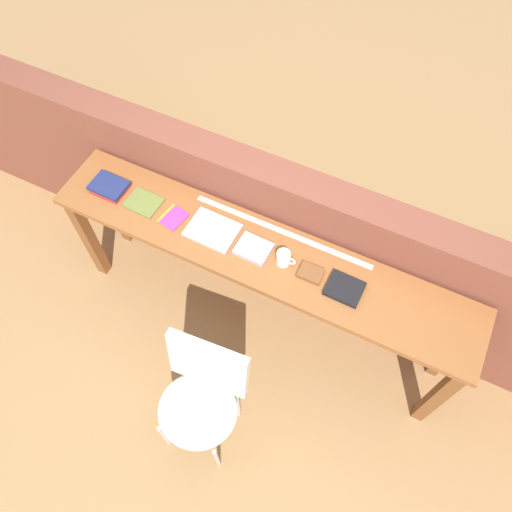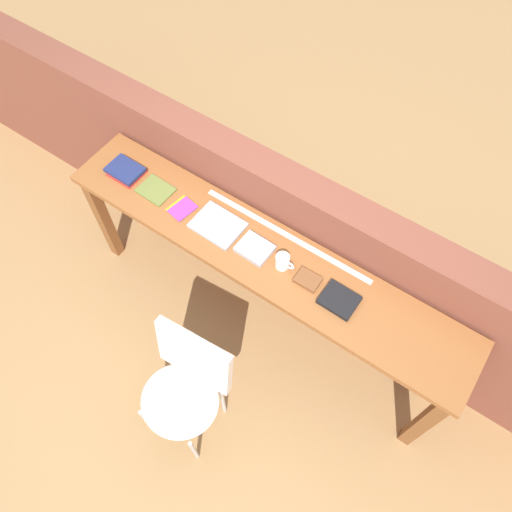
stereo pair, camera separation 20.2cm
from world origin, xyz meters
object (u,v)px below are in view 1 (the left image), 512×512
Objects in this scene: chair_white_moulded at (202,395)px; magazine_cycling at (144,203)px; book_stack_leftmost at (110,187)px; book_repair_rightmost at (345,289)px; book_open_centre at (213,230)px; pamphlet_pile_colourful at (173,218)px; mug at (284,258)px; leather_journal_brown at (311,273)px.

chair_white_moulded is 4.51× the size of magazine_cycling.
book_repair_rightmost is (1.48, -0.02, -0.01)m from book_stack_leftmost.
book_open_centre is at bearing 0.37° from book_stack_leftmost.
mug reaches higher than pamphlet_pile_colourful.
chair_white_moulded is at bearing -36.95° from book_stack_leftmost.
book_stack_leftmost reaches higher than magazine_cycling.
book_repair_rightmost is at bearing -0.63° from book_stack_leftmost.
chair_white_moulded reaches higher than pamphlet_pile_colourful.
book_repair_rightmost is (1.25, -0.01, 0.01)m from magazine_cycling.
book_stack_leftmost reaches higher than leather_journal_brown.
book_repair_rightmost is at bearing -1.78° from mug.
book_open_centre is at bearing 178.76° from mug.
leather_journal_brown is at bearing 0.64° from pamphlet_pile_colourful.
book_stack_leftmost is 1.29m from leather_journal_brown.
book_repair_rightmost is at bearing -3.58° from leather_journal_brown.
book_stack_leftmost is at bearing -178.64° from magazine_cycling.
leather_journal_brown reaches higher than pamphlet_pile_colourful.
mug is (0.44, -0.01, 0.04)m from book_open_centre.
book_stack_leftmost is at bearing 177.89° from pamphlet_pile_colourful.
book_open_centre is 0.80m from book_repair_rightmost.
book_open_centre is 1.49× the size of book_repair_rightmost.
magazine_cycling is at bearing -177.92° from book_open_centre.
book_repair_rightmost reaches higher than chair_white_moulded.
pamphlet_pile_colourful is 1.30× the size of leather_journal_brown.
book_stack_leftmost is 1.25× the size of pamphlet_pile_colourful.
leather_journal_brown is 0.20m from book_repair_rightmost.
mug is 0.85× the size of leather_journal_brown.
pamphlet_pile_colourful is 0.85m from leather_journal_brown.
book_open_centre is at bearing 4.80° from pamphlet_pile_colourful.
book_stack_leftmost reaches higher than book_repair_rightmost.
chair_white_moulded is 1.00m from pamphlet_pile_colourful.
mug reaches higher than book_open_centre.
mug is at bearing 179.29° from book_repair_rightmost.
magazine_cycling is at bearing -179.59° from book_repair_rightmost.
pamphlet_pile_colourful is 0.69m from mug.
chair_white_moulded is 0.96m from book_repair_rightmost.
leather_journal_brown is (1.06, -0.00, 0.01)m from magazine_cycling.
book_stack_leftmost is 0.23m from magazine_cycling.
book_open_centre reaches higher than magazine_cycling.
pamphlet_pile_colourful is at bearing 179.84° from leather_journal_brown.
chair_white_moulded is 4.25× the size of book_stack_leftmost.
pamphlet_pile_colourful is at bearing -2.11° from book_stack_leftmost.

